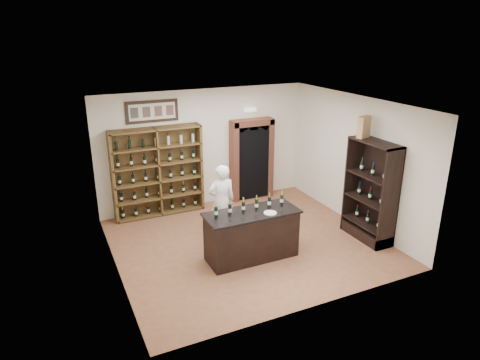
# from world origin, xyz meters

# --- Properties ---
(floor) EXTENTS (5.50, 5.50, 0.00)m
(floor) POSITION_xyz_m (0.00, 0.00, 0.00)
(floor) COLOR #93563B
(floor) RESTS_ON ground
(ceiling) EXTENTS (5.50, 5.50, 0.00)m
(ceiling) POSITION_xyz_m (0.00, 0.00, 3.00)
(ceiling) COLOR white
(ceiling) RESTS_ON wall_back
(wall_back) EXTENTS (5.50, 0.04, 3.00)m
(wall_back) POSITION_xyz_m (0.00, 2.50, 1.50)
(wall_back) COLOR silver
(wall_back) RESTS_ON ground
(wall_left) EXTENTS (0.04, 5.00, 3.00)m
(wall_left) POSITION_xyz_m (-2.75, 0.00, 1.50)
(wall_left) COLOR silver
(wall_left) RESTS_ON ground
(wall_right) EXTENTS (0.04, 5.00, 3.00)m
(wall_right) POSITION_xyz_m (2.75, 0.00, 1.50)
(wall_right) COLOR silver
(wall_right) RESTS_ON ground
(wine_shelf) EXTENTS (2.20, 0.38, 2.20)m
(wine_shelf) POSITION_xyz_m (-1.30, 2.33, 1.10)
(wine_shelf) COLOR brown
(wine_shelf) RESTS_ON ground
(framed_picture) EXTENTS (1.25, 0.04, 0.52)m
(framed_picture) POSITION_xyz_m (-1.30, 2.47, 2.55)
(framed_picture) COLOR black
(framed_picture) RESTS_ON wall_back
(arched_doorway) EXTENTS (1.17, 0.35, 2.17)m
(arched_doorway) POSITION_xyz_m (1.25, 2.33, 1.14)
(arched_doorway) COLOR black
(arched_doorway) RESTS_ON ground
(emergency_light) EXTENTS (0.30, 0.10, 0.10)m
(emergency_light) POSITION_xyz_m (1.25, 2.42, 2.40)
(emergency_light) COLOR white
(emergency_light) RESTS_ON wall_back
(tasting_counter) EXTENTS (1.88, 0.78, 1.00)m
(tasting_counter) POSITION_xyz_m (-0.20, -0.60, 0.49)
(tasting_counter) COLOR black
(tasting_counter) RESTS_ON ground
(counter_bottle_0) EXTENTS (0.07, 0.07, 0.30)m
(counter_bottle_0) POSITION_xyz_m (-0.92, -0.52, 1.11)
(counter_bottle_0) COLOR black
(counter_bottle_0) RESTS_ON tasting_counter
(counter_bottle_1) EXTENTS (0.07, 0.07, 0.30)m
(counter_bottle_1) POSITION_xyz_m (-0.63, -0.52, 1.11)
(counter_bottle_1) COLOR black
(counter_bottle_1) RESTS_ON tasting_counter
(counter_bottle_2) EXTENTS (0.07, 0.07, 0.30)m
(counter_bottle_2) POSITION_xyz_m (-0.34, -0.52, 1.11)
(counter_bottle_2) COLOR black
(counter_bottle_2) RESTS_ON tasting_counter
(counter_bottle_3) EXTENTS (0.07, 0.07, 0.30)m
(counter_bottle_3) POSITION_xyz_m (-0.06, -0.52, 1.11)
(counter_bottle_3) COLOR black
(counter_bottle_3) RESTS_ON tasting_counter
(counter_bottle_4) EXTENTS (0.07, 0.07, 0.30)m
(counter_bottle_4) POSITION_xyz_m (0.23, -0.52, 1.11)
(counter_bottle_4) COLOR black
(counter_bottle_4) RESTS_ON tasting_counter
(counter_bottle_5) EXTENTS (0.07, 0.07, 0.30)m
(counter_bottle_5) POSITION_xyz_m (0.52, -0.52, 1.11)
(counter_bottle_5) COLOR black
(counter_bottle_5) RESTS_ON tasting_counter
(side_cabinet) EXTENTS (0.48, 1.20, 2.20)m
(side_cabinet) POSITION_xyz_m (2.52, -0.90, 0.75)
(side_cabinet) COLOR black
(side_cabinet) RESTS_ON ground
(shopkeeper) EXTENTS (0.63, 0.44, 1.67)m
(shopkeeper) POSITION_xyz_m (-0.38, 0.51, 0.84)
(shopkeeper) COLOR white
(shopkeeper) RESTS_ON ground
(plate) EXTENTS (0.25, 0.25, 0.02)m
(plate) POSITION_xyz_m (0.09, -0.81, 1.01)
(plate) COLOR beige
(plate) RESTS_ON tasting_counter
(wine_crate) EXTENTS (0.35, 0.23, 0.46)m
(wine_crate) POSITION_xyz_m (2.46, -0.54, 2.43)
(wine_crate) COLOR tan
(wine_crate) RESTS_ON side_cabinet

